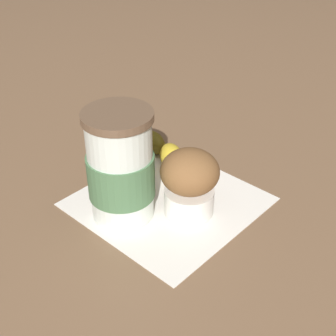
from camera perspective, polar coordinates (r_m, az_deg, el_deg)
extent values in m
plane|color=brown|center=(0.67, 0.00, -4.13)|extent=(3.00, 3.00, 0.00)
cube|color=white|center=(0.67, 0.00, -4.08)|extent=(0.28, 0.28, 0.00)
cylinder|color=silver|center=(0.61, -5.79, -0.11)|extent=(0.08, 0.08, 0.14)
cylinder|color=brown|center=(0.57, -6.22, 6.30)|extent=(0.09, 0.09, 0.01)
cylinder|color=#4C754C|center=(0.62, -5.73, -0.86)|extent=(0.09, 0.09, 0.06)
cylinder|color=white|center=(0.64, 2.57, -3.95)|extent=(0.07, 0.07, 0.04)
ellipsoid|color=brown|center=(0.61, 2.68, -0.45)|extent=(0.08, 0.08, 0.06)
ellipsoid|color=gold|center=(0.69, 1.46, -1.00)|extent=(0.06, 0.05, 0.04)
ellipsoid|color=gold|center=(0.73, 0.46, 1.33)|extent=(0.07, 0.07, 0.04)
ellipsoid|color=brown|center=(0.77, -1.70, 3.14)|extent=(0.05, 0.06, 0.04)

